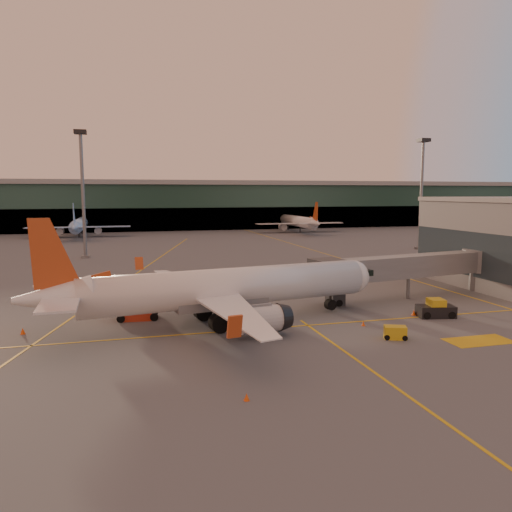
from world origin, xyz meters
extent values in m
plane|color=#4C4F54|center=(0.00, 0.00, 0.00)|extent=(600.00, 600.00, 0.00)
cube|color=gold|center=(0.00, 5.00, 0.01)|extent=(80.00, 0.25, 0.01)
cube|color=gold|center=(-10.00, 45.00, 0.01)|extent=(31.30, 115.98, 0.01)
cube|color=gold|center=(30.00, 70.00, 0.01)|extent=(0.25, 160.00, 0.01)
cube|color=gold|center=(5.00, -8.00, 0.01)|extent=(0.25, 30.00, 0.01)
cube|color=gold|center=(18.00, -4.00, 0.01)|extent=(6.00, 3.00, 0.01)
cube|color=#19382D|center=(0.00, 142.00, 8.00)|extent=(400.00, 18.00, 16.00)
cube|color=gray|center=(0.00, 142.00, 16.80)|extent=(400.00, 20.00, 1.60)
cube|color=black|center=(0.00, 133.50, 4.00)|extent=(400.00, 1.00, 8.00)
cube|color=#2D3D47|center=(33.05, 18.00, 5.00)|extent=(0.30, 21.60, 6.00)
cylinder|color=slate|center=(-20.00, 66.00, 12.50)|extent=(0.70, 0.70, 25.00)
cube|color=black|center=(-20.00, 66.00, 25.20)|extent=(2.40, 2.40, 0.80)
cube|color=slate|center=(-20.00, 66.00, 0.25)|extent=(1.60, 1.60, 0.50)
cylinder|color=slate|center=(55.00, 62.00, 12.50)|extent=(0.70, 0.70, 25.00)
cube|color=black|center=(55.00, 62.00, 25.20)|extent=(2.40, 2.40, 0.80)
cube|color=slate|center=(55.00, 62.00, 0.25)|extent=(1.60, 1.60, 0.50)
cylinder|color=white|center=(-2.35, 7.78, 3.81)|extent=(29.93, 8.35, 3.81)
sphere|color=white|center=(12.31, 10.07, 3.81)|extent=(3.74, 3.74, 3.74)
cube|color=black|center=(13.39, 10.24, 4.29)|extent=(2.08, 2.71, 0.67)
cone|color=white|center=(-18.81, 5.21, 4.10)|extent=(7.00, 4.58, 3.62)
cube|color=white|center=(-17.95, 2.04, 4.19)|extent=(3.17, 6.20, 0.19)
cylinder|color=silver|center=(-0.74, 2.17, 1.72)|extent=(4.32, 3.06, 2.48)
cylinder|color=black|center=(-4.12, 5.00, 0.86)|extent=(1.90, 1.58, 1.72)
cylinder|color=black|center=(-4.12, 5.00, 1.38)|extent=(0.34, 0.34, 1.05)
cube|color=white|center=(-18.96, 8.48, 4.19)|extent=(4.73, 6.78, 0.19)
cylinder|color=silver|center=(-2.53, 13.62, 1.72)|extent=(4.32, 3.06, 2.48)
cylinder|color=black|center=(-4.88, 9.89, 0.86)|extent=(1.90, 1.58, 1.72)
cylinder|color=black|center=(-4.88, 9.89, 1.38)|extent=(0.34, 0.34, 1.05)
cube|color=slate|center=(-3.43, 7.61, 2.57)|extent=(9.77, 4.47, 1.52)
cylinder|color=black|center=(9.45, 9.63, 0.86)|extent=(1.30, 0.94, 1.20)
cube|color=slate|center=(21.79, 13.79, 4.11)|extent=(24.88, 6.98, 2.70)
cube|color=#2D3035|center=(10.09, 12.18, 4.11)|extent=(3.95, 3.95, 3.00)
cube|color=#2D3035|center=(11.59, 13.08, 1.20)|extent=(1.60, 2.40, 2.40)
cylinder|color=black|center=(11.59, 11.98, 0.40)|extent=(0.80, 0.40, 0.80)
cylinder|color=black|center=(11.59, 14.18, 0.40)|extent=(0.80, 0.40, 0.80)
cylinder|color=slate|center=(21.79, 13.79, 1.41)|extent=(0.50, 0.50, 2.81)
cylinder|color=slate|center=(34.00, 16.00, 4.11)|extent=(4.40, 4.40, 3.00)
cylinder|color=slate|center=(34.00, 16.00, 1.41)|extent=(2.40, 2.40, 2.81)
cube|color=red|center=(-11.40, 12.03, 0.70)|extent=(3.13, 2.43, 1.40)
cube|color=silver|center=(-11.68, 12.04, 2.90)|extent=(5.56, 2.68, 2.62)
cylinder|color=black|center=(-13.16, 11.02, 0.42)|extent=(0.86, 0.38, 0.84)
cylinder|color=black|center=(-9.80, 10.80, 0.42)|extent=(0.86, 0.38, 0.84)
cube|color=gold|center=(11.03, -1.42, 0.59)|extent=(2.26, 1.82, 1.18)
cylinder|color=black|center=(10.12, -1.58, 0.25)|extent=(0.55, 0.41, 0.49)
cylinder|color=black|center=(11.57, -2.17, 0.25)|extent=(0.55, 0.41, 0.49)
cube|color=black|center=(19.50, 4.64, 0.62)|extent=(4.16, 2.74, 1.24)
cube|color=gold|center=(19.50, 4.64, 1.47)|extent=(1.90, 2.08, 1.02)
cylinder|color=black|center=(18.00, 4.02, 0.40)|extent=(0.84, 0.49, 0.79)
cylinder|color=black|center=(20.65, 3.49, 0.40)|extent=(0.84, 0.49, 0.79)
cone|color=#EA4E0C|center=(17.62, 5.86, 0.31)|extent=(0.49, 0.49, 0.62)
cube|color=#EA4E0C|center=(17.62, 5.86, 0.02)|extent=(0.42, 0.42, 0.03)
cone|color=#EA4E0C|center=(-22.10, 9.13, 0.30)|extent=(0.47, 0.47, 0.60)
cube|color=#EA4E0C|center=(-22.10, 9.13, 0.02)|extent=(0.41, 0.41, 0.03)
cone|color=#EA4E0C|center=(-5.39, -11.09, 0.24)|extent=(0.38, 0.38, 0.48)
cube|color=#EA4E0C|center=(-5.39, -11.09, 0.01)|extent=(0.33, 0.33, 0.03)
cone|color=#EA4E0C|center=(10.31, 3.39, 0.24)|extent=(0.38, 0.38, 0.48)
cube|color=#EA4E0C|center=(10.31, 3.39, 0.01)|extent=(0.33, 0.33, 0.03)
camera|label=1|loc=(-12.82, -40.77, 13.28)|focal=35.00mm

